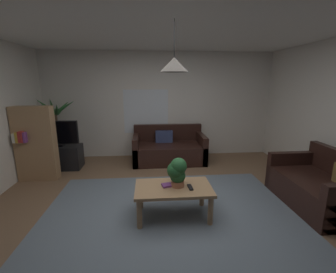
% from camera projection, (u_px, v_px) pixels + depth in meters
% --- Properties ---
extents(floor, '(5.50, 5.36, 0.02)m').
position_uv_depth(floor, '(170.00, 213.00, 3.25)').
color(floor, brown).
rests_on(floor, ground).
extents(rug, '(3.57, 2.95, 0.01)m').
position_uv_depth(rug, '(171.00, 221.00, 3.05)').
color(rug, slate).
rests_on(rug, ground).
extents(wall_back, '(5.62, 0.06, 2.53)m').
position_uv_depth(wall_back, '(160.00, 105.00, 5.58)').
color(wall_back, silver).
rests_on(wall_back, ground).
extents(ceiling, '(5.50, 5.36, 0.02)m').
position_uv_depth(ceiling, '(170.00, 19.00, 2.66)').
color(ceiling, white).
extents(window_pane, '(1.07, 0.01, 1.05)m').
position_uv_depth(window_pane, '(146.00, 111.00, 5.55)').
color(window_pane, white).
extents(couch_under_window, '(1.64, 0.87, 0.82)m').
position_uv_depth(couch_under_window, '(169.00, 150.00, 5.31)').
color(couch_under_window, black).
rests_on(couch_under_window, ground).
extents(couch_right_side, '(0.87, 1.37, 0.82)m').
position_uv_depth(couch_right_side, '(320.00, 188.00, 3.40)').
color(couch_right_side, black).
rests_on(couch_right_side, ground).
extents(coffee_table, '(1.03, 0.60, 0.44)m').
position_uv_depth(coffee_table, '(173.00, 192.00, 3.10)').
color(coffee_table, '#A87F56').
rests_on(coffee_table, ground).
extents(book_on_table_0, '(0.16, 0.14, 0.03)m').
position_uv_depth(book_on_table_0, '(167.00, 185.00, 3.10)').
color(book_on_table_0, '#72387F').
rests_on(book_on_table_0, coffee_table).
extents(remote_on_table_0, '(0.06, 0.16, 0.02)m').
position_uv_depth(remote_on_table_0, '(190.00, 187.00, 3.04)').
color(remote_on_table_0, black).
rests_on(remote_on_table_0, coffee_table).
extents(remote_on_table_1, '(0.16, 0.05, 0.02)m').
position_uv_depth(remote_on_table_1, '(178.00, 183.00, 3.15)').
color(remote_on_table_1, black).
rests_on(remote_on_table_1, coffee_table).
extents(potted_plant_on_table, '(0.27, 0.24, 0.40)m').
position_uv_depth(potted_plant_on_table, '(177.00, 171.00, 3.05)').
color(potted_plant_on_table, '#B77051').
rests_on(potted_plant_on_table, coffee_table).
extents(tv_stand, '(0.90, 0.44, 0.50)m').
position_uv_depth(tv_stand, '(60.00, 157.00, 4.88)').
color(tv_stand, black).
rests_on(tv_stand, ground).
extents(tv, '(0.87, 0.16, 0.54)m').
position_uv_depth(tv, '(57.00, 133.00, 4.73)').
color(tv, black).
rests_on(tv, tv_stand).
extents(potted_palm_corner, '(0.95, 0.78, 1.50)m').
position_uv_depth(potted_palm_corner, '(58.00, 133.00, 5.18)').
color(potted_palm_corner, brown).
rests_on(potted_palm_corner, ground).
extents(bookshelf_corner, '(0.70, 0.31, 1.40)m').
position_uv_depth(bookshelf_corner, '(35.00, 144.00, 4.22)').
color(bookshelf_corner, '#A87F56').
rests_on(bookshelf_corner, ground).
extents(pendant_lamp, '(0.35, 0.35, 0.59)m').
position_uv_depth(pendant_lamp, '(174.00, 65.00, 2.71)').
color(pendant_lamp, black).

